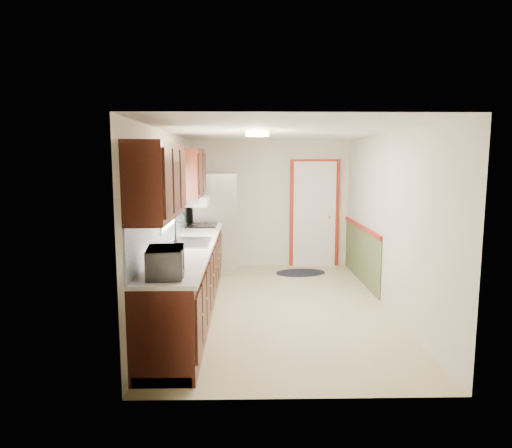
{
  "coord_description": "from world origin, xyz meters",
  "views": [
    {
      "loc": [
        -0.44,
        -6.15,
        2.03
      ],
      "look_at": [
        -0.31,
        0.09,
        1.15
      ],
      "focal_mm": 32.0,
      "sensor_mm": 36.0,
      "label": 1
    }
  ],
  "objects": [
    {
      "name": "rug",
      "position": [
        0.53,
        1.88,
        0.01
      ],
      "size": [
        0.97,
        0.7,
        0.01
      ],
      "primitive_type": "ellipsoid",
      "rotation": [
        0.0,
        0.0,
        0.14
      ],
      "color": "black",
      "rests_on": "ground"
    },
    {
      "name": "kitchen_run",
      "position": [
        -1.24,
        -0.29,
        0.81
      ],
      "size": [
        0.63,
        4.0,
        2.2
      ],
      "color": "#34130C",
      "rests_on": "ground"
    },
    {
      "name": "ceiling_fixture",
      "position": [
        -0.3,
        -0.2,
        2.36
      ],
      "size": [
        0.3,
        0.3,
        0.06
      ],
      "primitive_type": "cylinder",
      "color": "#FFD88C",
      "rests_on": "room_shell"
    },
    {
      "name": "room_shell",
      "position": [
        0.0,
        0.0,
        1.2
      ],
      "size": [
        3.2,
        5.2,
        2.52
      ],
      "color": "tan",
      "rests_on": "ground"
    },
    {
      "name": "microwave",
      "position": [
        -1.2,
        -1.95,
        1.11
      ],
      "size": [
        0.33,
        0.52,
        0.33
      ],
      "primitive_type": "imported",
      "rotation": [
        0.0,
        0.0,
        1.68
      ],
      "color": "white",
      "rests_on": "kitchen_run"
    },
    {
      "name": "back_wall_trim",
      "position": [
        0.99,
        2.21,
        0.89
      ],
      "size": [
        1.12,
        2.3,
        2.08
      ],
      "color": "maroon",
      "rests_on": "ground"
    },
    {
      "name": "cooktop",
      "position": [
        -1.19,
        1.4,
        0.95
      ],
      "size": [
        0.5,
        0.6,
        0.02
      ],
      "primitive_type": "cube",
      "color": "black",
      "rests_on": "kitchen_run"
    },
    {
      "name": "refrigerator",
      "position": [
        -1.02,
        2.05,
        0.9
      ],
      "size": [
        0.82,
        0.79,
        1.8
      ],
      "rotation": [
        0.0,
        0.0,
        0.11
      ],
      "color": "#B7B7BC",
      "rests_on": "ground"
    }
  ]
}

